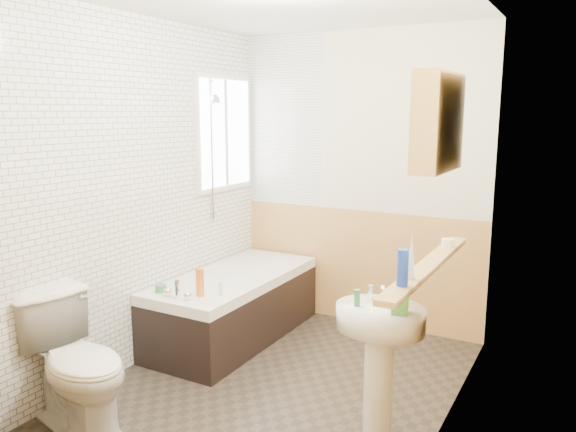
# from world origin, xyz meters

# --- Properties ---
(floor) EXTENTS (2.80, 2.80, 0.00)m
(floor) POSITION_xyz_m (0.00, 0.00, 0.00)
(floor) COLOR black
(floor) RESTS_ON ground
(wall_back) EXTENTS (2.20, 0.02, 2.50)m
(wall_back) POSITION_xyz_m (0.00, 1.41, 1.25)
(wall_back) COLOR beige
(wall_back) RESTS_ON ground
(wall_front) EXTENTS (2.20, 0.02, 2.50)m
(wall_front) POSITION_xyz_m (0.00, -1.41, 1.25)
(wall_front) COLOR beige
(wall_front) RESTS_ON ground
(wall_left) EXTENTS (0.02, 2.80, 2.50)m
(wall_left) POSITION_xyz_m (-1.11, 0.00, 1.25)
(wall_left) COLOR beige
(wall_left) RESTS_ON ground
(wall_right) EXTENTS (0.02, 2.80, 2.50)m
(wall_right) POSITION_xyz_m (1.11, 0.00, 1.25)
(wall_right) COLOR beige
(wall_right) RESTS_ON ground
(wainscot_right) EXTENTS (0.01, 2.80, 1.00)m
(wainscot_right) POSITION_xyz_m (1.09, 0.00, 0.50)
(wainscot_right) COLOR tan
(wainscot_right) RESTS_ON wall_right
(wainscot_front) EXTENTS (2.20, 0.01, 1.00)m
(wainscot_front) POSITION_xyz_m (0.00, -1.39, 0.50)
(wainscot_front) COLOR tan
(wainscot_front) RESTS_ON wall_front
(wainscot_back) EXTENTS (2.20, 0.01, 1.00)m
(wainscot_back) POSITION_xyz_m (0.00, 1.39, 0.50)
(wainscot_back) COLOR tan
(wainscot_back) RESTS_ON wall_back
(tile_cladding_left) EXTENTS (0.01, 2.80, 2.50)m
(tile_cladding_left) POSITION_xyz_m (-1.09, 0.00, 1.25)
(tile_cladding_left) COLOR white
(tile_cladding_left) RESTS_ON wall_left
(tile_return_back) EXTENTS (0.75, 0.01, 1.50)m
(tile_return_back) POSITION_xyz_m (-0.73, 1.39, 1.75)
(tile_return_back) COLOR white
(tile_return_back) RESTS_ON wall_back
(window) EXTENTS (0.03, 0.79, 0.99)m
(window) POSITION_xyz_m (-1.06, 0.95, 1.65)
(window) COLOR white
(window) RESTS_ON wall_left
(bathtub) EXTENTS (0.70, 1.59, 0.68)m
(bathtub) POSITION_xyz_m (-0.73, 0.56, 0.28)
(bathtub) COLOR black
(bathtub) RESTS_ON floor
(shower_riser) EXTENTS (0.10, 0.08, 1.19)m
(shower_riser) POSITION_xyz_m (-1.04, 0.73, 1.63)
(shower_riser) COLOR silver
(shower_riser) RESTS_ON wall_left
(toilet) EXTENTS (0.88, 0.62, 0.78)m
(toilet) POSITION_xyz_m (-0.76, -1.00, 0.39)
(toilet) COLOR white
(toilet) RESTS_ON floor
(sink) EXTENTS (0.48, 0.39, 0.93)m
(sink) POSITION_xyz_m (0.84, -0.36, 0.59)
(sink) COLOR white
(sink) RESTS_ON floor
(pine_shelf) EXTENTS (0.10, 1.39, 0.03)m
(pine_shelf) POSITION_xyz_m (1.04, -0.20, 1.03)
(pine_shelf) COLOR tan
(pine_shelf) RESTS_ON wall_right
(medicine_cabinet) EXTENTS (0.15, 0.58, 0.52)m
(medicine_cabinet) POSITION_xyz_m (1.01, -0.03, 1.78)
(medicine_cabinet) COLOR tan
(medicine_cabinet) RESTS_ON wall_right
(foam_can) EXTENTS (0.06, 0.06, 0.17)m
(foam_can) POSITION_xyz_m (1.04, -0.65, 1.13)
(foam_can) COLOR #19339E
(foam_can) RESTS_ON pine_shelf
(green_bottle) EXTENTS (0.05, 0.05, 0.22)m
(green_bottle) POSITION_xyz_m (1.04, -0.52, 1.16)
(green_bottle) COLOR silver
(green_bottle) RESTS_ON pine_shelf
(black_jar) EXTENTS (0.09, 0.09, 0.05)m
(black_jar) POSITION_xyz_m (1.04, 0.22, 1.07)
(black_jar) COLOR silver
(black_jar) RESTS_ON pine_shelf
(soap_bottle) EXTENTS (0.15, 0.21, 0.09)m
(soap_bottle) POSITION_xyz_m (0.96, -0.41, 0.87)
(soap_bottle) COLOR #59C647
(soap_bottle) RESTS_ON sink
(clear_bottle) EXTENTS (0.04, 0.04, 0.09)m
(clear_bottle) POSITION_xyz_m (0.73, -0.41, 0.87)
(clear_bottle) COLOR #388447
(clear_bottle) RESTS_ON sink
(blue_gel) EXTENTS (0.06, 0.05, 0.20)m
(blue_gel) POSITION_xyz_m (-0.62, -0.01, 0.64)
(blue_gel) COLOR orange
(blue_gel) RESTS_ON bathtub
(cream_jar) EXTENTS (0.10, 0.10, 0.05)m
(cream_jar) POSITION_xyz_m (-0.94, -0.08, 0.56)
(cream_jar) COLOR #388447
(cream_jar) RESTS_ON bathtub
(orange_bottle) EXTENTS (0.03, 0.03, 0.10)m
(orange_bottle) POSITION_xyz_m (-0.51, 0.08, 0.59)
(orange_bottle) COLOR silver
(orange_bottle) RESTS_ON bathtub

